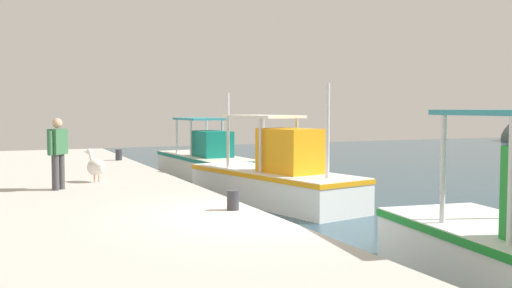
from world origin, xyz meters
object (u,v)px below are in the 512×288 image
object	(u,v)px
mooring_bollard_second	(233,200)
fishing_boat_nearest	(205,161)
mooring_bollard_nearest	(119,155)
fishing_boat_second	(275,178)
fisherman_standing	(58,150)
pelican	(96,166)

from	to	relation	value
mooring_bollard_second	fishing_boat_nearest	bearing A→B (deg)	163.59
mooring_bollard_nearest	mooring_bollard_second	xyz separation A→B (m)	(10.97, 0.00, -0.01)
mooring_bollard_nearest	mooring_bollard_second	size ratio (longest dim) A/B	1.08
fishing_boat_second	mooring_bollard_second	bearing A→B (deg)	-33.77
fisherman_standing	mooring_bollard_nearest	distance (m)	7.46
fishing_boat_nearest	fisherman_standing	world-z (taller)	fishing_boat_nearest
fishing_boat_nearest	pelican	xyz separation A→B (m)	(5.96, -4.91, 0.57)
fishing_boat_nearest	fisherman_standing	size ratio (longest dim) A/B	3.78
fishing_boat_second	fisherman_standing	xyz separation A→B (m)	(0.60, -5.72, 0.98)
fishing_boat_second	pelican	bearing A→B (deg)	-95.69
mooring_bollard_nearest	pelican	bearing A→B (deg)	-15.77
mooring_bollard_nearest	fishing_boat_nearest	bearing A→B (deg)	91.66
mooring_bollard_second	fishing_boat_second	bearing A→B (deg)	146.23
pelican	fishing_boat_nearest	bearing A→B (deg)	140.51
fisherman_standing	mooring_bollard_nearest	xyz separation A→B (m)	(-6.94, 2.63, -0.70)
fisherman_standing	mooring_bollard_second	xyz separation A→B (m)	(4.02, 2.63, -0.71)
fishing_boat_second	pelican	size ratio (longest dim) A/B	6.38
pelican	mooring_bollard_nearest	distance (m)	6.10
fishing_boat_nearest	fisherman_standing	bearing A→B (deg)	-39.92
fishing_boat_nearest	mooring_bollard_nearest	world-z (taller)	fishing_boat_nearest
fishing_boat_second	fisherman_standing	size ratio (longest dim) A/B	3.80
fishing_boat_second	mooring_bollard_nearest	xyz separation A→B (m)	(-6.34, -3.09, 0.29)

